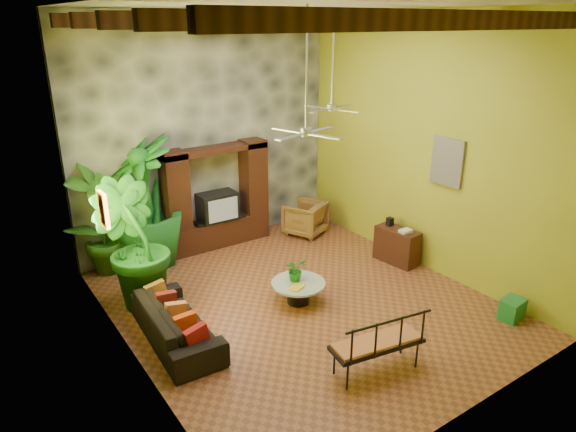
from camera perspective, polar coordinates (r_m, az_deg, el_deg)
ground at (r=9.44m, az=1.28°, el=-9.51°), size 7.00×7.00×0.00m
ceiling at (r=8.15m, az=1.59°, el=22.46°), size 6.00×7.00×0.02m
back_wall at (r=11.39m, az=-9.10°, el=9.10°), size 6.00×0.02×5.00m
left_wall at (r=7.19m, az=-18.32°, el=1.35°), size 0.02×7.00×5.00m
right_wall at (r=10.45m, az=14.97°, el=7.60°), size 0.02×7.00×5.00m
stone_accent_wall at (r=11.34m, az=-8.97°, el=9.05°), size 5.98×0.10×4.98m
ceiling_beams at (r=8.15m, az=1.57°, el=20.91°), size 5.95×5.36×0.22m
entertainment_center at (r=11.49m, az=-7.87°, el=1.31°), size 2.40×0.55×2.30m
ceiling_fan_front at (r=7.83m, az=2.02°, el=10.77°), size 1.28×1.28×1.86m
ceiling_fan_back at (r=10.17m, az=4.88°, el=13.04°), size 1.28×1.28×1.86m
wall_art_mask at (r=8.25m, az=-19.82°, el=0.67°), size 0.06×0.32×0.55m
wall_art_painting at (r=10.10m, az=17.27°, el=5.75°), size 0.06×0.70×0.90m
sofa at (r=8.45m, az=-12.33°, el=-11.51°), size 0.98×2.22×0.64m
wicker_armchair at (r=12.17m, az=1.91°, el=-0.25°), size 1.13×1.14×0.79m
tall_plant_a at (r=10.62m, az=-20.15°, el=-0.27°), size 1.49×1.36×2.35m
tall_plant_b at (r=9.20m, az=-16.91°, el=-3.20°), size 1.64×1.62×2.32m
tall_plant_c at (r=10.73m, az=-15.63°, el=1.46°), size 1.66×1.66×2.70m
coffee_table at (r=9.31m, az=1.15°, el=-8.16°), size 0.97×0.97×0.40m
centerpiece_plant at (r=9.23m, az=0.84°, el=-5.97°), size 0.41×0.37×0.42m
yellow_tray at (r=9.04m, az=0.94°, el=-7.95°), size 0.32×0.28×0.03m
iron_bench at (r=7.56m, az=10.31°, el=-13.51°), size 1.44×0.73×0.57m
side_console at (r=10.99m, az=12.00°, el=-3.25°), size 0.52×0.97×0.74m
green_bin at (r=9.65m, az=23.63°, el=-9.47°), size 0.45×0.35×0.36m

